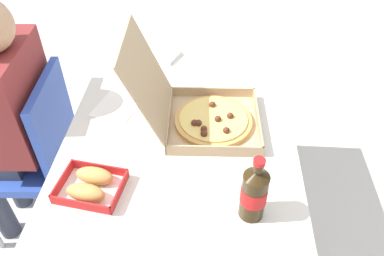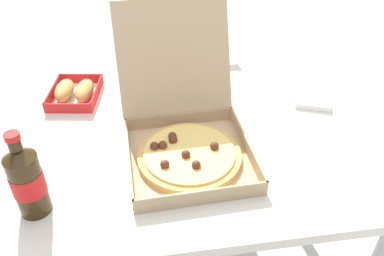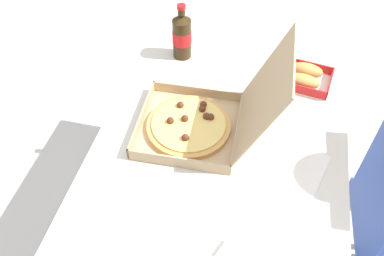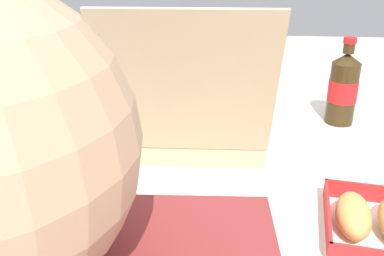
% 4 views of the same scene
% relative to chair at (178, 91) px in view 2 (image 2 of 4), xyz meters
% --- Properties ---
extents(dining_table, '(1.17, 0.80, 0.72)m').
position_rel_chair_xyz_m(dining_table, '(-0.07, -0.64, 0.16)').
color(dining_table, silver).
rests_on(dining_table, ground_plane).
extents(chair, '(0.42, 0.42, 0.83)m').
position_rel_chair_xyz_m(chair, '(0.00, 0.00, 0.00)').
color(chair, '#2D4CAD').
rests_on(chair, ground_plane).
extents(diner_person, '(0.37, 0.42, 1.15)m').
position_rel_chair_xyz_m(diner_person, '(-0.00, 0.06, 0.21)').
color(diner_person, '#333847').
rests_on(diner_person, ground_plane).
extents(pizza_box_open, '(0.34, 0.46, 0.35)m').
position_rel_chair_xyz_m(pizza_box_open, '(-0.06, -0.71, 0.29)').
color(pizza_box_open, tan).
rests_on(pizza_box_open, dining_table).
extents(bread_side_box, '(0.18, 0.21, 0.06)m').
position_rel_chair_xyz_m(bread_side_box, '(-0.38, -0.39, 0.27)').
color(bread_side_box, white).
rests_on(bread_side_box, dining_table).
extents(cola_bottle, '(0.07, 0.07, 0.22)m').
position_rel_chair_xyz_m(cola_bottle, '(-0.43, -0.87, 0.34)').
color(cola_bottle, '#33230F').
rests_on(cola_bottle, dining_table).
extents(paper_menu, '(0.25, 0.21, 0.00)m').
position_rel_chair_xyz_m(paper_menu, '(0.04, -0.39, 0.24)').
color(paper_menu, white).
rests_on(paper_menu, dining_table).
extents(napkin_pile, '(0.14, 0.14, 0.02)m').
position_rel_chair_xyz_m(napkin_pile, '(0.38, -0.53, 0.25)').
color(napkin_pile, white).
rests_on(napkin_pile, dining_table).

